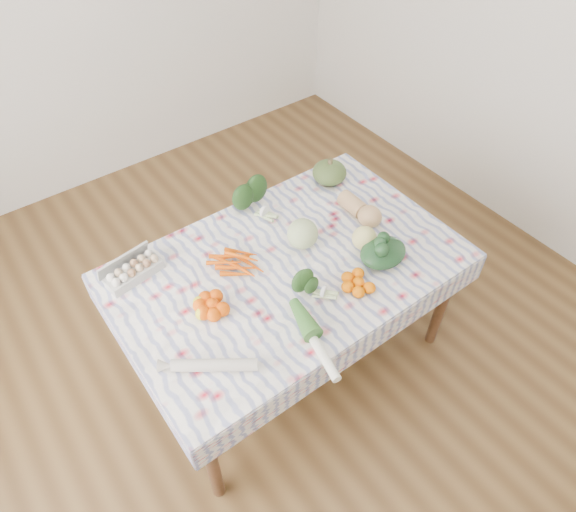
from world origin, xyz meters
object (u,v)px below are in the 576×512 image
(kabocha_squash, at_px, (329,172))
(grapefruit, at_px, (364,238))
(butternut_squash, at_px, (361,208))
(dining_table, at_px, (288,276))
(cabbage, at_px, (303,234))
(egg_carton, at_px, (134,272))

(kabocha_squash, xyz_separation_m, grapefruit, (-0.20, -0.51, -0.00))
(butternut_squash, height_order, grapefruit, grapefruit)
(dining_table, relative_size, cabbage, 10.41)
(cabbage, xyz_separation_m, butternut_squash, (0.37, -0.01, -0.02))
(dining_table, xyz_separation_m, egg_carton, (-0.63, 0.36, 0.12))
(grapefruit, bearing_deg, egg_carton, 153.84)
(cabbage, height_order, grapefruit, cabbage)
(egg_carton, bearing_deg, grapefruit, -35.24)
(butternut_squash, bearing_deg, egg_carton, 164.66)
(dining_table, distance_m, cabbage, 0.22)
(butternut_squash, distance_m, grapefruit, 0.22)
(cabbage, bearing_deg, egg_carton, 158.72)
(kabocha_squash, bearing_deg, butternut_squash, -100.65)
(cabbage, relative_size, grapefruit, 1.25)
(kabocha_squash, distance_m, cabbage, 0.53)
(dining_table, height_order, grapefruit, grapefruit)
(dining_table, bearing_deg, kabocha_squash, 33.63)
(dining_table, relative_size, kabocha_squash, 8.29)
(egg_carton, distance_m, grapefruit, 1.12)
(grapefruit, bearing_deg, butternut_squash, 52.72)
(dining_table, distance_m, kabocha_squash, 0.70)
(egg_carton, distance_m, butternut_squash, 1.18)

